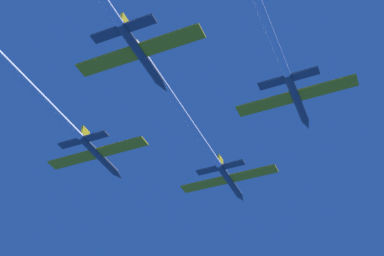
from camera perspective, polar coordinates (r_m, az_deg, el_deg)
The scene contains 3 objects.
jet_lead at distance 82.86m, azimuth 1.77°, elevation -2.35°, with size 17.68×43.56×2.93m.
jet_left_wing at distance 79.26m, azimuth -13.46°, elevation 0.10°, with size 17.68×37.71×2.93m.
jet_right_wing at distance 68.98m, azimuth 9.81°, elevation 7.94°, with size 17.68×40.38×2.93m.
Camera 1 is at (24.34, -72.89, -48.65)m, focal length 47.47 mm.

